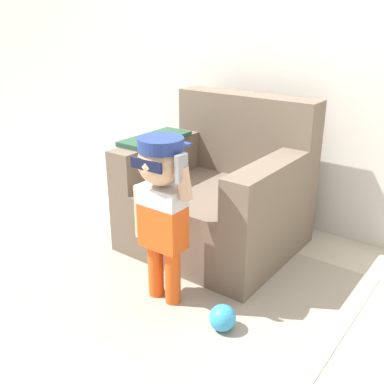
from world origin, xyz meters
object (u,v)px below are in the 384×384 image
object	(u,v)px
armchair	(220,195)
person_child	(162,196)
side_table	(136,173)
toy_ball	(223,318)

from	to	relation	value
armchair	person_child	distance (m)	0.75
armchair	side_table	world-z (taller)	armchair
person_child	toy_ball	world-z (taller)	person_child
armchair	side_table	size ratio (longest dim) A/B	1.92
armchair	side_table	bearing A→B (deg)	176.35
person_child	side_table	xyz separation A→B (m)	(-0.89, 0.74, -0.27)
armchair	person_child	world-z (taller)	armchair
side_table	toy_ball	size ratio (longest dim) A/B	3.97
person_child	toy_ball	bearing A→B (deg)	-4.67
person_child	toy_ball	size ratio (longest dim) A/B	6.75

